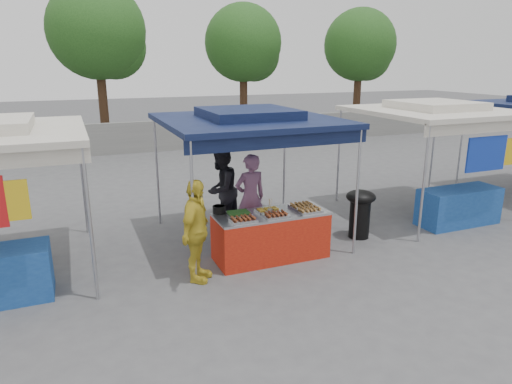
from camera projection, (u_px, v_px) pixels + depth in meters
name	position (u px, v px, depth m)	size (l,w,h in m)	color
ground_plane	(268.00, 255.00, 8.34)	(80.00, 80.00, 0.00)	#4F4F51
back_wall	(156.00, 136.00, 17.97)	(40.00, 0.25, 1.20)	slate
main_canopy	(249.00, 120.00, 8.56)	(3.20, 3.20, 2.57)	#A5A5AC
neighbor_stall_right	(445.00, 147.00, 10.06)	(3.20, 3.20, 2.57)	#A5A5AC
tree_1	(101.00, 35.00, 17.94)	(3.79, 3.78, 6.50)	#392416
tree_2	(246.00, 46.00, 20.90)	(3.55, 3.50, 6.01)	#392416
tree_3	(362.00, 48.00, 22.32)	(3.53, 3.47, 5.96)	#392416
vendor_table	(271.00, 236.00, 8.14)	(2.00, 0.80, 0.85)	#AB200F
food_tray_fl	(243.00, 220.00, 7.58)	(0.42, 0.30, 0.07)	#B0B0B5
food_tray_fm	(276.00, 215.00, 7.79)	(0.42, 0.30, 0.07)	#B0B0B5
food_tray_fr	(309.00, 210.00, 8.05)	(0.42, 0.30, 0.07)	#B0B0B5
food_tray_bl	(239.00, 214.00, 7.87)	(0.42, 0.30, 0.07)	#B0B0B5
food_tray_bm	(268.00, 210.00, 8.07)	(0.42, 0.30, 0.07)	#B0B0B5
food_tray_br	(302.00, 206.00, 8.30)	(0.42, 0.30, 0.07)	#B0B0B5
cooking_pot	(219.00, 209.00, 8.00)	(0.23, 0.23, 0.13)	black
skewer_cup	(270.00, 212.00, 7.89)	(0.09, 0.09, 0.11)	#A5A5AC
wok_burner	(360.00, 209.00, 9.07)	(0.59, 0.59, 0.99)	black
crate_left	(234.00, 240.00, 8.61)	(0.55, 0.38, 0.33)	navy
crate_right	(266.00, 235.00, 8.93)	(0.48, 0.34, 0.29)	navy
crate_stacked	(266.00, 222.00, 8.85)	(0.45, 0.31, 0.27)	navy
vendor_woman	(250.00, 198.00, 8.83)	(0.63, 0.42, 1.74)	#794D6F
helper_man	(221.00, 190.00, 9.34)	(0.86, 0.67, 1.78)	black
customer_person	(196.00, 231.00, 7.18)	(0.98, 0.41, 1.68)	gold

